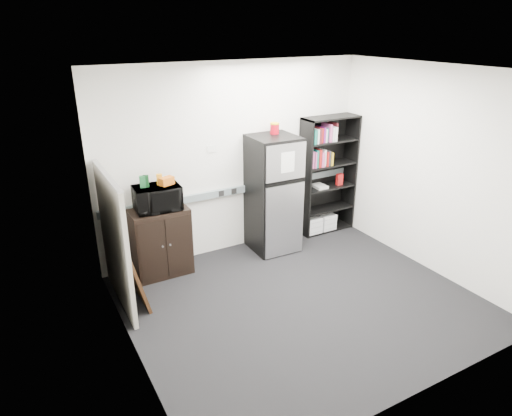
{
  "coord_description": "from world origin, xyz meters",
  "views": [
    {
      "loc": [
        -2.78,
        -3.85,
        3.13
      ],
      "look_at": [
        -0.13,
        0.9,
        0.93
      ],
      "focal_mm": 32.0,
      "sensor_mm": 36.0,
      "label": 1
    }
  ],
  "objects_px": {
    "cubicle_partition": "(115,241)",
    "cabinet": "(161,241)",
    "bookshelf": "(326,173)",
    "microwave": "(157,198)",
    "refrigerator": "(273,194)"
  },
  "relations": [
    {
      "from": "cubicle_partition",
      "to": "microwave",
      "type": "relative_size",
      "value": 2.83
    },
    {
      "from": "cabinet",
      "to": "microwave",
      "type": "xyz_separation_m",
      "value": [
        0.0,
        -0.02,
        0.62
      ]
    },
    {
      "from": "cubicle_partition",
      "to": "cabinet",
      "type": "bearing_deg",
      "value": 32.53
    },
    {
      "from": "cabinet",
      "to": "microwave",
      "type": "relative_size",
      "value": 1.61
    },
    {
      "from": "cubicle_partition",
      "to": "cabinet",
      "type": "distance_m",
      "value": 0.86
    },
    {
      "from": "cubicle_partition",
      "to": "microwave",
      "type": "xyz_separation_m",
      "value": [
        0.66,
        0.4,
        0.27
      ]
    },
    {
      "from": "cubicle_partition",
      "to": "bookshelf",
      "type": "bearing_deg",
      "value": 8.13
    },
    {
      "from": "microwave",
      "to": "refrigerator",
      "type": "bearing_deg",
      "value": 0.74
    },
    {
      "from": "cubicle_partition",
      "to": "refrigerator",
      "type": "distance_m",
      "value": 2.37
    },
    {
      "from": "microwave",
      "to": "refrigerator",
      "type": "height_order",
      "value": "refrigerator"
    },
    {
      "from": "bookshelf",
      "to": "refrigerator",
      "type": "distance_m",
      "value": 1.08
    },
    {
      "from": "bookshelf",
      "to": "cabinet",
      "type": "distance_m",
      "value": 2.8
    },
    {
      "from": "bookshelf",
      "to": "cabinet",
      "type": "bearing_deg",
      "value": -178.63
    },
    {
      "from": "bookshelf",
      "to": "microwave",
      "type": "xyz_separation_m",
      "value": [
        -2.75,
        -0.08,
        0.11
      ]
    },
    {
      "from": "bookshelf",
      "to": "refrigerator",
      "type": "relative_size",
      "value": 1.09
    }
  ]
}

